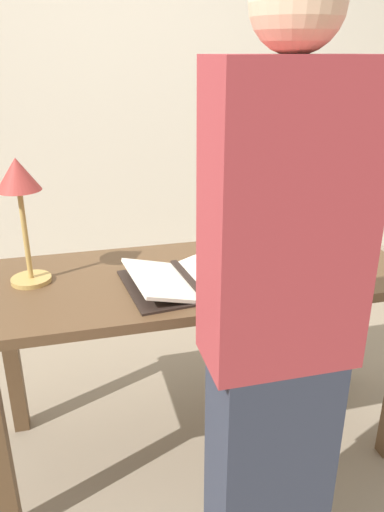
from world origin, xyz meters
The scene contains 9 objects.
ground_plane centered at (0.00, 0.00, 0.00)m, with size 12.00×12.00×0.00m, color gray.
wall_back centered at (0.00, 1.83, 1.30)m, with size 8.00×0.06×2.60m.
reading_desk centered at (0.00, 0.00, 0.66)m, with size 1.54×0.62×0.77m.
open_book centered at (-0.06, -0.08, 0.79)m, with size 0.46×0.39×0.06m.
book_stack_tall centered at (0.47, 0.07, 0.87)m, with size 0.24×0.30×0.20m.
book_standing_upright centered at (0.31, 0.04, 0.91)m, with size 0.04×0.20×0.27m.
reading_lamp centered at (-0.59, 0.07, 1.10)m, with size 0.14×0.14×0.43m.
coffee_mug centered at (0.21, -0.06, 0.81)m, with size 0.08×0.10×0.08m.
person_reader centered at (0.03, -0.62, 0.84)m, with size 0.36×0.22×1.69m.
Camera 1 is at (-0.43, -1.59, 1.51)m, focal length 35.00 mm.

